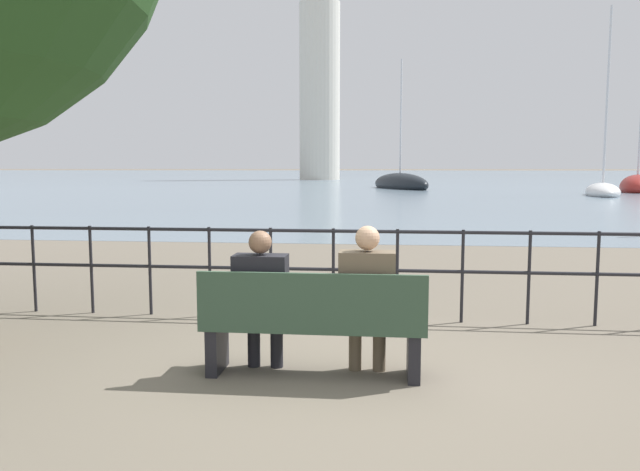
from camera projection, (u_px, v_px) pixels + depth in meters
ground_plane at (314, 374)px, 5.27m from camera, size 1000.00×1000.00×0.00m
harbor_water at (385, 174)px, 162.32m from camera, size 600.00×300.00×0.01m
park_bench at (313, 326)px, 5.16m from camera, size 1.87×0.45×0.90m
seated_person_left at (262, 295)px, 5.26m from camera, size 0.45×0.35×1.22m
seated_person_right at (367, 294)px, 5.16m from camera, size 0.46×0.35×1.27m
promenade_railing at (333, 259)px, 7.10m from camera, size 15.98×0.04×1.05m
sailboat_0 at (603, 190)px, 37.99m from camera, size 3.13×6.20×11.59m
sailboat_2 at (400, 184)px, 50.16m from camera, size 5.61×9.09×10.75m
sailboat_3 at (637, 187)px, 43.35m from camera, size 3.97×5.92×8.08m
harbor_lighthouse at (320, 80)px, 83.67m from camera, size 5.46×5.46×28.59m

